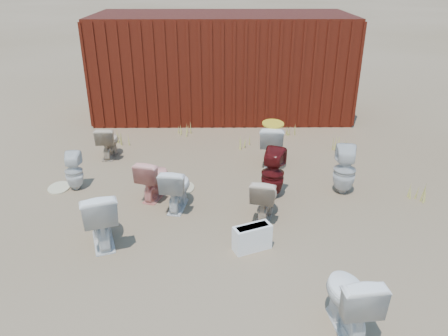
{
  "coord_description": "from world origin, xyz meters",
  "views": [
    {
      "loc": [
        -0.05,
        -5.57,
        3.42
      ],
      "look_at": [
        0.0,
        0.6,
        0.55
      ],
      "focal_mm": 35.0,
      "sensor_mm": 36.0,
      "label": 1
    }
  ],
  "objects_px": {
    "shipping_container": "(222,65)",
    "toilet_front_e": "(349,298)",
    "toilet_front_maroon": "(273,174)",
    "toilet_back_beige_right": "(265,197)",
    "toilet_front_pink": "(154,178)",
    "loose_tank": "(252,238)",
    "toilet_back_a": "(74,171)",
    "toilet_back_yellowlid": "(272,144)",
    "toilet_front_c": "(177,187)",
    "toilet_front_a": "(100,216)",
    "toilet_back_beige_left": "(109,142)",
    "toilet_back_e": "(345,170)"
  },
  "relations": [
    {
      "from": "shipping_container",
      "to": "toilet_front_e",
      "type": "height_order",
      "value": "shipping_container"
    },
    {
      "from": "toilet_front_maroon",
      "to": "toilet_back_beige_right",
      "type": "relative_size",
      "value": 1.23
    },
    {
      "from": "toilet_front_pink",
      "to": "loose_tank",
      "type": "height_order",
      "value": "toilet_front_pink"
    },
    {
      "from": "toilet_front_e",
      "to": "toilet_front_pink",
      "type": "bearing_deg",
      "value": -56.93
    },
    {
      "from": "toilet_back_a",
      "to": "shipping_container",
      "type": "bearing_deg",
      "value": -127.84
    },
    {
      "from": "toilet_back_a",
      "to": "toilet_front_e",
      "type": "bearing_deg",
      "value": 132.5
    },
    {
      "from": "toilet_front_e",
      "to": "toilet_back_yellowlid",
      "type": "distance_m",
      "value": 4.15
    },
    {
      "from": "toilet_front_c",
      "to": "toilet_back_yellowlid",
      "type": "height_order",
      "value": "toilet_back_yellowlid"
    },
    {
      "from": "toilet_front_a",
      "to": "toilet_front_maroon",
      "type": "bearing_deg",
      "value": -171.31
    },
    {
      "from": "toilet_front_a",
      "to": "toilet_back_beige_left",
      "type": "bearing_deg",
      "value": -98.03
    },
    {
      "from": "toilet_front_a",
      "to": "toilet_front_c",
      "type": "relative_size",
      "value": 1.17
    },
    {
      "from": "toilet_back_a",
      "to": "toilet_front_a",
      "type": "bearing_deg",
      "value": 110.48
    },
    {
      "from": "shipping_container",
      "to": "toilet_back_yellowlid",
      "type": "height_order",
      "value": "shipping_container"
    },
    {
      "from": "shipping_container",
      "to": "toilet_front_e",
      "type": "xyz_separation_m",
      "value": [
        1.23,
        -7.36,
        -0.81
      ]
    },
    {
      "from": "toilet_front_maroon",
      "to": "toilet_back_a",
      "type": "height_order",
      "value": "toilet_front_maroon"
    },
    {
      "from": "toilet_front_pink",
      "to": "toilet_back_e",
      "type": "distance_m",
      "value": 3.09
    },
    {
      "from": "toilet_back_yellowlid",
      "to": "loose_tank",
      "type": "bearing_deg",
      "value": 87.64
    },
    {
      "from": "toilet_front_pink",
      "to": "toilet_front_c",
      "type": "bearing_deg",
      "value": 157.49
    },
    {
      "from": "toilet_back_a",
      "to": "toilet_back_yellowlid",
      "type": "distance_m",
      "value": 3.54
    },
    {
      "from": "toilet_front_a",
      "to": "toilet_front_maroon",
      "type": "relative_size",
      "value": 1.0
    },
    {
      "from": "toilet_front_a",
      "to": "toilet_back_beige_right",
      "type": "distance_m",
      "value": 2.34
    },
    {
      "from": "toilet_front_pink",
      "to": "toilet_front_c",
      "type": "relative_size",
      "value": 0.98
    },
    {
      "from": "toilet_front_a",
      "to": "toilet_front_maroon",
      "type": "distance_m",
      "value": 2.76
    },
    {
      "from": "toilet_front_c",
      "to": "toilet_back_e",
      "type": "relative_size",
      "value": 0.87
    },
    {
      "from": "toilet_back_beige_left",
      "to": "shipping_container",
      "type": "bearing_deg",
      "value": -126.11
    },
    {
      "from": "toilet_front_c",
      "to": "toilet_front_maroon",
      "type": "bearing_deg",
      "value": -157.34
    },
    {
      "from": "toilet_front_a",
      "to": "toilet_back_yellowlid",
      "type": "distance_m",
      "value": 3.63
    },
    {
      "from": "toilet_front_a",
      "to": "toilet_front_c",
      "type": "height_order",
      "value": "toilet_front_a"
    },
    {
      "from": "toilet_front_a",
      "to": "toilet_front_pink",
      "type": "distance_m",
      "value": 1.38
    },
    {
      "from": "toilet_front_c",
      "to": "toilet_front_e",
      "type": "xyz_separation_m",
      "value": [
        1.96,
        -2.5,
        0.04
      ]
    },
    {
      "from": "toilet_front_c",
      "to": "toilet_back_beige_right",
      "type": "height_order",
      "value": "toilet_front_c"
    },
    {
      "from": "toilet_front_pink",
      "to": "toilet_back_beige_right",
      "type": "distance_m",
      "value": 1.83
    },
    {
      "from": "toilet_front_c",
      "to": "toilet_back_a",
      "type": "bearing_deg",
      "value": -10.24
    },
    {
      "from": "toilet_front_pink",
      "to": "toilet_back_beige_right",
      "type": "xyz_separation_m",
      "value": [
        1.72,
        -0.63,
        -0.01
      ]
    },
    {
      "from": "toilet_front_a",
      "to": "loose_tank",
      "type": "height_order",
      "value": "toilet_front_a"
    },
    {
      "from": "toilet_front_a",
      "to": "toilet_front_pink",
      "type": "xyz_separation_m",
      "value": [
        0.54,
        1.27,
        -0.07
      ]
    },
    {
      "from": "toilet_front_c",
      "to": "toilet_back_beige_left",
      "type": "relative_size",
      "value": 1.09
    },
    {
      "from": "toilet_front_maroon",
      "to": "toilet_back_beige_right",
      "type": "xyz_separation_m",
      "value": [
        -0.18,
        -0.64,
        -0.08
      ]
    },
    {
      "from": "toilet_front_pink",
      "to": "loose_tank",
      "type": "relative_size",
      "value": 1.36
    },
    {
      "from": "shipping_container",
      "to": "toilet_back_a",
      "type": "distance_m",
      "value": 4.98
    },
    {
      "from": "toilet_front_e",
      "to": "toilet_front_c",
      "type": "bearing_deg",
      "value": -58.45
    },
    {
      "from": "toilet_front_maroon",
      "to": "toilet_back_e",
      "type": "bearing_deg",
      "value": -153.01
    },
    {
      "from": "toilet_back_e",
      "to": "toilet_front_maroon",
      "type": "bearing_deg",
      "value": 16.24
    },
    {
      "from": "toilet_front_a",
      "to": "toilet_back_yellowlid",
      "type": "height_order",
      "value": "toilet_front_a"
    },
    {
      "from": "toilet_back_yellowlid",
      "to": "toilet_back_e",
      "type": "bearing_deg",
      "value": 141.18
    },
    {
      "from": "toilet_back_beige_right",
      "to": "shipping_container",
      "type": "bearing_deg",
      "value": -68.67
    },
    {
      "from": "toilet_back_beige_right",
      "to": "toilet_front_e",
      "type": "bearing_deg",
      "value": 120.85
    },
    {
      "from": "toilet_front_e",
      "to": "toilet_back_beige_left",
      "type": "xyz_separation_m",
      "value": [
        -3.46,
        4.49,
        -0.07
      ]
    },
    {
      "from": "toilet_front_a",
      "to": "toilet_front_e",
      "type": "distance_m",
      "value": 3.29
    },
    {
      "from": "toilet_front_c",
      "to": "toilet_back_e",
      "type": "distance_m",
      "value": 2.73
    }
  ]
}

